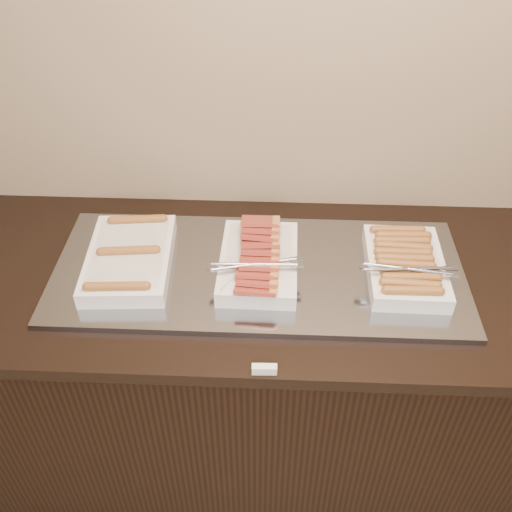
# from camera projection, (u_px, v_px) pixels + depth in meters

# --- Properties ---
(counter) EXTENTS (2.06, 0.76, 0.90)m
(counter) POSITION_uv_depth(u_px,v_px,m) (264.00, 369.00, 1.98)
(counter) COLOR black
(counter) RESTS_ON ground
(warming_tray) EXTENTS (1.20, 0.50, 0.02)m
(warming_tray) POSITION_uv_depth(u_px,v_px,m) (259.00, 271.00, 1.68)
(warming_tray) COLOR gray
(warming_tray) RESTS_ON counter
(dish_left) EXTENTS (0.26, 0.37, 0.07)m
(dish_left) POSITION_uv_depth(u_px,v_px,m) (130.00, 258.00, 1.67)
(dish_left) COLOR white
(dish_left) RESTS_ON warming_tray
(dish_center) EXTENTS (0.27, 0.35, 0.10)m
(dish_center) POSITION_uv_depth(u_px,v_px,m) (258.00, 261.00, 1.64)
(dish_center) COLOR white
(dish_center) RESTS_ON warming_tray
(dish_right) EXTENTS (0.26, 0.33, 0.08)m
(dish_right) POSITION_uv_depth(u_px,v_px,m) (405.00, 265.00, 1.63)
(dish_right) COLOR white
(dish_right) RESTS_ON warming_tray
(label_holder) EXTENTS (0.06, 0.02, 0.02)m
(label_holder) POSITION_uv_depth(u_px,v_px,m) (264.00, 369.00, 1.40)
(label_holder) COLOR white
(label_holder) RESTS_ON counter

